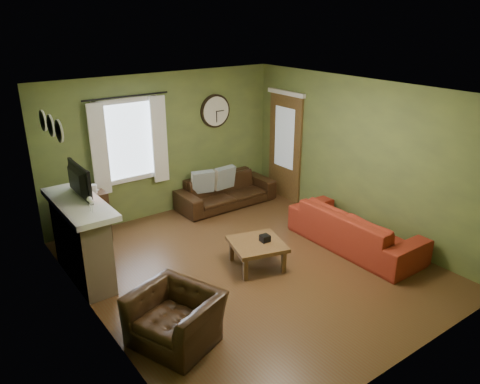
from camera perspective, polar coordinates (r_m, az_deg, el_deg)
floor at (r=7.12m, az=1.27°, el=-9.02°), size 4.60×5.20×0.00m
ceiling at (r=6.23m, az=1.46°, el=12.10°), size 4.60×5.20×0.00m
wall_left at (r=5.58m, az=-17.81°, el=-4.08°), size 0.00×5.20×2.60m
wall_right at (r=8.10m, az=14.42°, el=4.15°), size 0.00×5.20×2.60m
wall_back at (r=8.67m, az=-9.20°, el=5.66°), size 4.60×0.00×2.60m
wall_front at (r=4.95m, az=20.15°, el=-7.73°), size 4.60×0.00×2.60m
fireplace at (r=6.95m, az=-18.73°, el=-5.93°), size 0.40×1.40×1.10m
firebox at (r=7.11m, az=-17.04°, el=-7.35°), size 0.04×0.60×0.55m
mantel at (r=6.72m, az=-19.08°, el=-1.37°), size 0.58×1.60×0.08m
tv at (r=6.78m, az=-19.53°, el=0.73°), size 0.08×0.60×0.35m
tv_screen at (r=6.78m, az=-18.95°, el=1.32°), size 0.02×0.62×0.36m
medallion_left at (r=6.01m, az=-21.19°, el=6.94°), size 0.28×0.28×0.03m
medallion_mid at (r=6.34m, az=-22.08°, el=7.51°), size 0.28×0.28×0.03m
medallion_right at (r=6.68m, az=-22.88°, el=8.02°), size 0.28×0.28×0.03m
window_pane at (r=8.32m, az=-13.51°, el=6.11°), size 1.00×0.02×1.30m
curtain_rod at (r=8.07m, az=-13.69°, el=11.25°), size 0.03×0.03×1.50m
curtain_left at (r=8.06m, az=-16.78°, el=4.93°), size 0.28×0.04×1.55m
curtain_right at (r=8.46m, az=-9.78°, el=6.29°), size 0.28×0.04×1.55m
wall_clock at (r=9.05m, az=-2.97°, el=9.81°), size 0.64×0.06×0.64m
door at (r=9.38m, az=5.51°, el=5.43°), size 0.05×0.90×2.10m
bookshelf at (r=7.98m, az=-18.25°, el=-3.25°), size 0.72×0.31×0.85m
book at (r=7.88m, az=-18.37°, el=0.64°), size 0.26×0.30×0.02m
sofa_brown at (r=9.17m, az=-1.73°, el=0.13°), size 1.96×0.77×0.57m
pillow_left at (r=9.12m, az=-1.91°, el=1.76°), size 0.44×0.16×0.44m
pillow_right at (r=8.92m, az=-4.56°, el=1.25°), size 0.45×0.23×0.43m
sofa_red at (r=7.74m, az=13.85°, el=-4.35°), size 0.87×2.24×0.65m
armchair at (r=5.59m, az=-7.89°, el=-14.94°), size 1.12×1.19×0.62m
coffee_table at (r=7.03m, az=2.08°, el=-7.59°), size 0.92×0.92×0.40m
tissue_box at (r=6.97m, az=3.04°, el=-6.00°), size 0.14×0.14×0.10m
wine_glass_a at (r=6.22m, az=-17.58°, el=-1.69°), size 0.06×0.06×0.18m
wine_glass_b at (r=6.28m, az=-17.82°, el=-1.41°), size 0.07×0.07×0.19m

